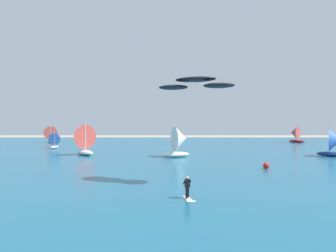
{
  "coord_description": "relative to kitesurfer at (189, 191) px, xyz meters",
  "views": [
    {
      "loc": [
        0.77,
        -4.93,
        6.05
      ],
      "look_at": [
        0.66,
        21.12,
        5.43
      ],
      "focal_mm": 35.01,
      "sensor_mm": 36.0,
      "label": 1
    }
  ],
  "objects": [
    {
      "name": "sailboat_heeled_over",
      "position": [
        -30.12,
        55.79,
        1.45
      ],
      "size": [
        3.51,
        3.98,
        4.47
      ],
      "color": "silver",
      "rests_on": "ocean"
    },
    {
      "name": "sailboat_anchored_offshore",
      "position": [
        29.46,
        55.78,
        1.47
      ],
      "size": [
        4.06,
        3.9,
        4.53
      ],
      "color": "maroon",
      "rests_on": "ocean"
    },
    {
      "name": "sailboat_mid_left",
      "position": [
        -15.32,
        29.17,
        1.93
      ],
      "size": [
        4.79,
        4.94,
        5.53
      ],
      "color": "white",
      "rests_on": "ocean"
    },
    {
      "name": "sailboat_center_horizon",
      "position": [
        -23.69,
        40.56,
        0.97
      ],
      "size": [
        2.53,
        2.96,
        3.43
      ],
      "color": "silver",
      "rests_on": "ocean"
    },
    {
      "name": "ocean",
      "position": [
        -2.23,
        32.33,
        -0.65
      ],
      "size": [
        160.0,
        90.0,
        0.1
      ],
      "primitive_type": "cube",
      "color": "#1E607F",
      "rests_on": "ground"
    },
    {
      "name": "kite",
      "position": [
        0.99,
        5.53,
        8.45
      ],
      "size": [
        7.4,
        4.91,
        1.07
      ],
      "color": "black"
    },
    {
      "name": "marker_buoy",
      "position": [
        10.05,
        14.39,
        -0.24
      ],
      "size": [
        0.73,
        0.73,
        0.73
      ],
      "primitive_type": "sphere",
      "color": "red",
      "rests_on": "ocean"
    },
    {
      "name": "kitesurfer",
      "position": [
        0.0,
        0.0,
        0.0
      ],
      "size": [
        0.97,
        2.03,
        1.67
      ],
      "color": "white",
      "rests_on": "ocean"
    },
    {
      "name": "sailboat_far_right",
      "position": [
        0.29,
        26.01,
        1.8
      ],
      "size": [
        4.68,
        4.12,
        5.25
      ],
      "color": "white",
      "rests_on": "ocean"
    }
  ]
}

